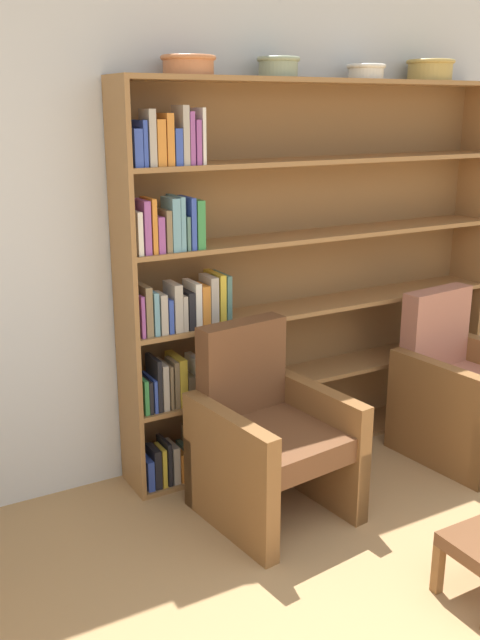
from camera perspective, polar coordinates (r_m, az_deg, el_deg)
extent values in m
cube|color=silver|center=(4.00, -0.18, 8.10)|extent=(12.00, 0.06, 2.75)
cube|color=olive|center=(3.59, -9.16, 1.71)|extent=(0.02, 0.30, 2.12)
cube|color=olive|center=(4.92, 17.82, 5.19)|extent=(0.02, 0.30, 2.12)
cube|color=olive|center=(4.04, 6.97, 18.44)|extent=(2.36, 0.30, 0.03)
cube|color=olive|center=(4.49, 6.03, -9.31)|extent=(2.36, 0.30, 0.03)
cube|color=brown|center=(4.25, 5.33, 4.21)|extent=(2.36, 0.01, 2.12)
cube|color=#334CB2|center=(3.92, -7.57, -11.86)|extent=(0.04, 0.17, 0.17)
cube|color=black|center=(3.90, -6.90, -11.52)|extent=(0.04, 0.14, 0.22)
cube|color=gold|center=(3.91, -6.36, -11.46)|extent=(0.02, 0.12, 0.22)
cube|color=black|center=(3.93, -6.05, -11.08)|extent=(0.02, 0.16, 0.25)
cube|color=#B2A899|center=(3.95, -5.49, -11.18)|extent=(0.04, 0.15, 0.21)
cube|color=orange|center=(3.98, -4.98, -11.31)|extent=(0.04, 0.17, 0.16)
cube|color=#4C756B|center=(3.99, -4.45, -11.11)|extent=(0.03, 0.17, 0.18)
cube|color=#7F6B4C|center=(3.99, -3.93, -10.41)|extent=(0.04, 0.17, 0.27)
cube|color=#994C99|center=(4.01, -3.28, -10.35)|extent=(0.04, 0.17, 0.26)
cube|color=olive|center=(4.31, 6.20, -4.07)|extent=(2.36, 0.30, 0.03)
cube|color=#388C47|center=(3.71, -7.84, -5.93)|extent=(0.02, 0.14, 0.18)
cube|color=black|center=(3.73, -7.59, -5.85)|extent=(0.02, 0.18, 0.17)
cube|color=#334CB2|center=(3.75, -7.24, -5.74)|extent=(0.02, 0.18, 0.18)
cube|color=black|center=(3.73, -6.89, -4.98)|extent=(0.02, 0.17, 0.28)
cube|color=#B2A899|center=(3.74, -6.37, -5.16)|extent=(0.03, 0.16, 0.25)
cube|color=#7F6B4C|center=(3.77, -6.02, -5.06)|extent=(0.02, 0.19, 0.24)
cube|color=#7F6B4C|center=(3.75, -5.42, -5.00)|extent=(0.03, 0.13, 0.25)
cube|color=gold|center=(3.79, -5.11, -4.70)|extent=(0.04, 0.20, 0.26)
cube|color=#7F6B4C|center=(3.81, -4.28, -5.38)|extent=(0.04, 0.15, 0.16)
cube|color=white|center=(3.82, -3.67, -4.64)|extent=(0.04, 0.16, 0.25)
cube|color=orange|center=(3.85, -3.13, -5.05)|extent=(0.04, 0.16, 0.17)
cube|color=gold|center=(3.84, -2.55, -4.76)|extent=(0.02, 0.12, 0.21)
cube|color=#B2A899|center=(3.86, -2.24, -4.29)|extent=(0.03, 0.17, 0.25)
cube|color=olive|center=(4.19, 6.38, 1.23)|extent=(2.36, 0.30, 0.02)
cube|color=#994C99|center=(3.56, -8.09, 0.38)|extent=(0.02, 0.13, 0.21)
cube|color=#7F6B4C|center=(3.58, -7.69, 0.83)|extent=(0.04, 0.15, 0.25)
cube|color=#669EB2|center=(3.61, -7.18, 0.71)|extent=(0.03, 0.18, 0.22)
cube|color=#B2A899|center=(3.60, -6.41, 0.57)|extent=(0.04, 0.12, 0.21)
cube|color=#334CB2|center=(3.64, -5.99, 0.49)|extent=(0.02, 0.16, 0.17)
cube|color=#B2A899|center=(3.64, -5.37, 1.11)|extent=(0.04, 0.15, 0.25)
cube|color=#B2A899|center=(3.68, -4.94, 0.77)|extent=(0.03, 0.18, 0.18)
cube|color=black|center=(3.67, -4.29, 0.87)|extent=(0.04, 0.14, 0.20)
cube|color=white|center=(3.69, -3.84, 1.31)|extent=(0.03, 0.17, 0.24)
cube|color=orange|center=(3.70, -3.10, 1.20)|extent=(0.04, 0.13, 0.22)
cube|color=#B2A899|center=(3.72, -2.50, 1.62)|extent=(0.04, 0.15, 0.26)
cube|color=gold|center=(3.76, -2.02, 1.85)|extent=(0.03, 0.20, 0.27)
cube|color=#4C756B|center=(3.78, -1.51, 1.86)|extent=(0.03, 0.19, 0.26)
cube|color=olive|center=(4.10, 6.56, 6.81)|extent=(2.36, 0.30, 0.02)
cube|color=white|center=(3.47, -8.34, 6.93)|extent=(0.03, 0.13, 0.21)
cube|color=#994C99|center=(3.50, -7.85, 7.42)|extent=(0.03, 0.16, 0.26)
cube|color=orange|center=(3.51, -7.29, 7.54)|extent=(0.02, 0.16, 0.27)
cube|color=#994C99|center=(3.52, -6.68, 6.85)|extent=(0.03, 0.13, 0.18)
cube|color=#7F6B4C|center=(3.56, -6.27, 7.21)|extent=(0.03, 0.19, 0.21)
cube|color=#669EB2|center=(3.55, -5.54, 7.65)|extent=(0.04, 0.15, 0.26)
cube|color=#669EB2|center=(3.58, -5.14, 7.78)|extent=(0.02, 0.18, 0.27)
cube|color=#4C756B|center=(3.60, -4.74, 7.06)|extent=(0.02, 0.19, 0.17)
cube|color=#334CB2|center=(3.60, -4.27, 7.79)|extent=(0.03, 0.17, 0.26)
cube|color=#388C47|center=(3.60, -3.52, 7.68)|extent=(0.04, 0.13, 0.24)
cube|color=olive|center=(4.05, 6.76, 12.59)|extent=(2.36, 0.30, 0.02)
cube|color=#334CB2|center=(3.44, -8.51, 13.48)|extent=(0.04, 0.14, 0.17)
cube|color=#334CB2|center=(3.46, -8.06, 13.82)|extent=(0.02, 0.17, 0.21)
cube|color=#B2A899|center=(3.45, -7.38, 14.26)|extent=(0.04, 0.13, 0.26)
cube|color=orange|center=(3.48, -6.72, 13.91)|extent=(0.04, 0.14, 0.21)
cube|color=orange|center=(3.51, -6.15, 14.18)|extent=(0.04, 0.18, 0.24)
cube|color=#334CB2|center=(3.53, -5.46, 13.65)|extent=(0.04, 0.17, 0.17)
cube|color=#B2A899|center=(3.53, -4.76, 14.52)|extent=(0.03, 0.14, 0.28)
cube|color=#994C99|center=(3.55, -4.36, 14.31)|extent=(0.02, 0.16, 0.25)
cube|color=#994C99|center=(3.56, -3.80, 14.02)|extent=(0.03, 0.15, 0.21)
cube|color=white|center=(3.59, -3.52, 14.49)|extent=(0.02, 0.18, 0.27)
cylinder|color=#C67547|center=(3.62, -4.15, 19.61)|extent=(0.24, 0.24, 0.09)
torus|color=#C67547|center=(3.62, -4.17, 20.19)|extent=(0.27, 0.27, 0.02)
cylinder|color=gray|center=(3.87, 3.08, 19.51)|extent=(0.20, 0.20, 0.09)
torus|color=gray|center=(3.87, 3.09, 20.12)|extent=(0.22, 0.22, 0.02)
cylinder|color=silver|center=(4.20, 10.05, 18.93)|extent=(0.19, 0.19, 0.07)
torus|color=silver|center=(4.20, 10.07, 19.35)|extent=(0.22, 0.22, 0.02)
cylinder|color=tan|center=(4.51, 14.96, 18.70)|extent=(0.25, 0.25, 0.11)
torus|color=tan|center=(4.52, 15.01, 19.33)|extent=(0.28, 0.28, 0.02)
cube|color=brown|center=(3.62, 9.52, -13.09)|extent=(0.08, 0.08, 0.38)
cube|color=brown|center=(3.29, 2.21, -16.17)|extent=(0.08, 0.08, 0.38)
cube|color=brown|center=(4.01, 3.25, -9.72)|extent=(0.08, 0.08, 0.38)
cube|color=brown|center=(3.72, -3.73, -12.02)|extent=(0.08, 0.08, 0.38)
cube|color=brown|center=(3.54, 2.84, -9.53)|extent=(0.55, 0.69, 0.12)
cube|color=brown|center=(3.63, 0.13, -3.96)|extent=(0.49, 0.17, 0.50)
cube|color=brown|center=(3.75, 6.20, -9.74)|extent=(0.16, 0.68, 0.62)
cube|color=brown|center=(3.44, -0.91, -12.24)|extent=(0.16, 0.68, 0.62)
cube|color=brown|center=(4.06, 18.64, -10.30)|extent=(0.08, 0.08, 0.38)
cube|color=brown|center=(4.81, 16.85, -5.83)|extent=(0.08, 0.08, 0.38)
cube|color=brown|center=(4.40, 12.22, -7.62)|extent=(0.08, 0.08, 0.38)
cube|color=#B2705B|center=(4.35, 17.92, -5.24)|extent=(0.54, 0.69, 0.12)
cube|color=#B2705B|center=(4.42, 15.36, -0.80)|extent=(0.49, 0.17, 0.50)
cube|color=brown|center=(4.18, 15.46, -7.42)|extent=(0.15, 0.68, 0.62)
cube|color=brown|center=(3.28, 15.56, -18.61)|extent=(0.04, 0.04, 0.22)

